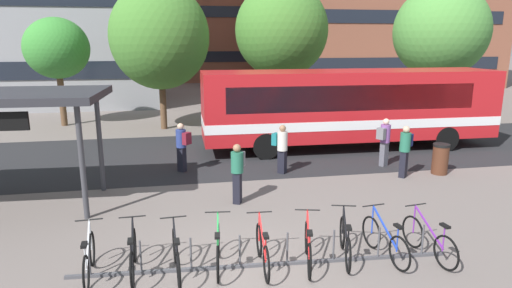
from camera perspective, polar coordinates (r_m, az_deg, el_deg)
The scene contains 23 objects.
ground at distance 8.79m, azimuth -1.35°, elevation -16.65°, with size 200.00×200.00×0.00m, color #6B605B.
bus_lane_asphalt at distance 17.37m, azimuth -6.23°, elevation -1.31°, with size 80.00×7.20×0.01m, color #232326.
city_bus at distance 18.38m, azimuth 12.30°, elevation 4.91°, with size 12.06×2.74×3.20m.
bike_rack at distance 9.02m, azimuth 1.00°, elevation -15.14°, with size 7.61×0.52×0.70m.
parked_bicycle_silver_0 at distance 9.06m, azimuth -20.97°, elevation -13.89°, with size 0.52×1.72×0.99m.
parked_bicycle_black_1 at distance 8.94m, azimuth -15.75°, elevation -13.86°, with size 0.52×1.72×0.99m.
parked_bicycle_black_2 at distance 8.74m, azimuth -10.36°, elevation -14.21°, with size 0.52×1.72×0.99m.
parked_bicycle_green_3 at distance 8.86m, azimuth -4.98°, elevation -13.61°, with size 0.52×1.72×0.99m.
parked_bicycle_red_4 at distance 8.82m, azimuth 0.86°, elevation -13.68°, with size 0.52×1.72×0.99m.
parked_bicycle_red_5 at distance 8.99m, azimuth 6.81°, elevation -13.24°, with size 0.60×1.68×0.99m.
parked_bicycle_black_6 at distance 9.32m, azimuth 11.56°, elevation -12.41°, with size 0.63×1.68×0.99m.
parked_bicycle_blue_7 at distance 9.56m, azimuth 16.47°, elevation -12.04°, with size 0.52×1.72×0.99m.
parked_bicycle_purple_8 at distance 9.87m, azimuth 21.61°, elevation -11.62°, with size 0.52×1.71×0.99m.
commuter_teal_pack_0 at distance 14.63m, azimuth 3.35°, elevation -0.23°, with size 0.59×0.58×1.67m.
commuter_maroon_pack_1 at distance 14.97m, azimuth -9.64°, elevation -0.00°, with size 0.59×0.58×1.69m.
commuter_grey_pack_2 at distance 11.94m, azimuth -2.43°, elevation -3.28°, with size 0.50×0.60×1.68m.
commuter_navy_pack_3 at distance 14.98m, azimuth 18.90°, elevation -0.47°, with size 0.59×0.58×1.72m.
commuter_grey_pack_4 at distance 16.06m, azimuth 16.42°, elevation 0.63°, with size 0.61×0.53×1.73m.
trash_bin at distance 15.90m, azimuth 22.93°, elevation -1.80°, with size 0.55×0.55×1.03m.
street_tree_0 at distance 23.83m, azimuth 3.35°, elevation 14.59°, with size 4.89×4.89×7.38m.
street_tree_1 at distance 22.28m, azimuth -12.46°, elevation 13.52°, with size 4.80×4.80×7.11m.
street_tree_2 at distance 24.80m, azimuth -24.57°, elevation 11.26°, with size 3.21×3.21×5.53m.
street_tree_3 at distance 27.09m, azimuth 22.98°, elevation 13.38°, with size 5.16×5.16×7.45m.
Camera 1 is at (-1.19, -7.51, 4.41)m, focal length 30.63 mm.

